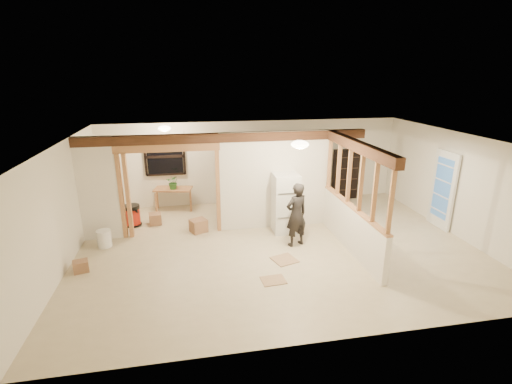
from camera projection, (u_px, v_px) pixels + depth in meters
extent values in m
cube|color=beige|center=(277.00, 247.00, 8.63)|extent=(9.00, 6.50, 0.01)
cube|color=white|center=(279.00, 140.00, 7.85)|extent=(9.00, 6.50, 0.01)
cube|color=silver|center=(253.00, 162.00, 11.28)|extent=(9.00, 0.01, 2.50)
cube|color=silver|center=(333.00, 268.00, 5.20)|extent=(9.00, 0.01, 2.50)
cube|color=silver|center=(62.00, 208.00, 7.47)|extent=(0.01, 6.50, 2.50)
cube|color=silver|center=(458.00, 185.00, 9.01)|extent=(0.01, 6.50, 2.50)
cube|color=silver|center=(98.00, 189.00, 8.67)|extent=(0.90, 0.12, 2.50)
cube|color=silver|center=(275.00, 180.00, 9.40)|extent=(2.80, 0.12, 2.50)
cube|color=#B37B4B|center=(171.00, 192.00, 9.00)|extent=(2.46, 0.14, 2.20)
cube|color=#4A2A19|center=(227.00, 137.00, 8.84)|extent=(7.00, 0.18, 0.22)
cube|color=#4A2A19|center=(358.00, 146.00, 7.79)|extent=(0.18, 3.30, 0.22)
cube|color=silver|center=(351.00, 228.00, 8.37)|extent=(0.12, 3.20, 1.00)
cube|color=#B37B4B|center=(355.00, 179.00, 8.01)|extent=(0.14, 3.20, 1.32)
cube|color=black|center=(165.00, 157.00, 10.67)|extent=(1.12, 0.10, 1.10)
cube|color=white|center=(443.00, 190.00, 9.45)|extent=(0.12, 0.86, 2.00)
ellipsoid|color=#FFEABF|center=(300.00, 144.00, 7.44)|extent=(0.36, 0.36, 0.16)
ellipsoid|color=#FFEABF|center=(164.00, 128.00, 9.58)|extent=(0.32, 0.32, 0.14)
ellipsoid|color=#FFD88C|center=(185.00, 144.00, 9.11)|extent=(0.07, 0.07, 0.07)
cube|color=white|center=(285.00, 203.00, 9.25)|extent=(0.62, 0.60, 1.50)
imported|color=black|center=(296.00, 215.00, 8.47)|extent=(0.64, 0.53, 1.52)
cube|color=#B37B4B|center=(174.00, 199.00, 10.82)|extent=(1.15, 0.74, 0.67)
imported|color=#2F742A|center=(173.00, 182.00, 10.58)|extent=(0.45, 0.42, 0.41)
cylinder|color=#B41D0E|center=(132.00, 215.00, 9.72)|extent=(0.57, 0.57, 0.58)
cube|color=black|center=(345.00, 174.00, 11.74)|extent=(0.79, 0.26, 1.57)
cylinder|color=white|center=(104.00, 239.00, 8.56)|extent=(0.36, 0.36, 0.40)
cube|color=#8F6445|center=(199.00, 226.00, 9.37)|extent=(0.49, 0.46, 0.33)
cube|color=#8F6445|center=(155.00, 219.00, 9.86)|extent=(0.35, 0.35, 0.29)
cube|color=#8F6445|center=(81.00, 266.00, 7.50)|extent=(0.34, 0.31, 0.24)
cube|color=tan|center=(284.00, 260.00, 8.00)|extent=(0.60, 0.60, 0.02)
cube|color=tan|center=(273.00, 280.00, 7.21)|extent=(0.49, 0.41, 0.01)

